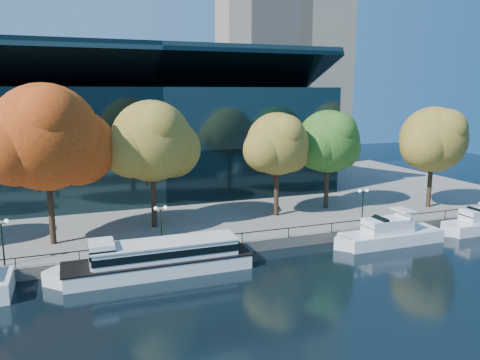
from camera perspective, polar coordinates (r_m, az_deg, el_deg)
name	(u,v)px	position (r m, az deg, el deg)	size (l,w,h in m)	color
ground	(255,264)	(43.36, 1.78, -10.16)	(160.00, 160.00, 0.00)	black
promenade	(171,185)	(76.93, -8.40, -0.57)	(90.00, 67.08, 1.00)	slate
railing	(242,233)	(45.59, 0.26, -6.52)	(88.20, 0.08, 0.99)	black
convention_building	(149,139)	(70.56, -11.00, 4.91)	(50.00, 24.57, 21.43)	black
office_tower	(282,5)	(103.61, 5.08, 20.49)	(22.50, 22.50, 65.90)	tan
tour_boat	(155,258)	(41.42, -10.38, -9.28)	(17.51, 3.91, 3.32)	white
cruiser_near	(388,234)	(50.63, 17.55, -6.26)	(12.15, 3.13, 3.52)	white
cruiser_far	(479,223)	(58.83, 27.12, -4.65)	(10.12, 2.80, 3.30)	white
tree_1	(48,139)	(46.97, -22.37, 4.61)	(12.48, 10.24, 15.31)	black
tree_2	(153,143)	(50.12, -10.51, 4.49)	(10.72, 8.79, 13.63)	black
tree_3	(278,145)	(54.29, 4.71, 4.25)	(9.07, 7.43, 12.14)	black
tree_4	(329,143)	(58.67, 10.84, 4.48)	(9.62, 7.89, 12.27)	black
tree_5	(434,141)	(63.01, 22.61, 4.42)	(10.17, 8.34, 12.66)	black
lamp_0	(1,232)	(43.95, -27.07, -5.62)	(1.26, 0.36, 4.03)	black
lamp_1	(161,217)	(44.24, -9.63, -4.46)	(1.26, 0.36, 4.03)	black
lamp_2	(363,198)	(52.79, 14.76, -2.18)	(1.26, 0.36, 4.03)	black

